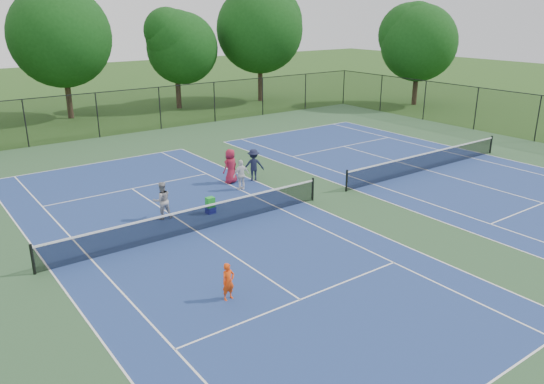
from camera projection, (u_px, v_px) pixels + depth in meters
ground at (330, 196)px, 24.55m from camera, size 140.00×140.00×0.00m
court_pad at (330, 196)px, 24.55m from camera, size 36.00×36.00×0.01m
tennis_court_left at (196, 229)px, 20.60m from camera, size 12.00×23.83×1.07m
tennis_court_right at (427, 168)px, 28.45m from camera, size 12.00×23.83×1.07m
perimeter_fence at (331, 163)px, 24.03m from camera, size 36.08×36.08×3.02m
tree_back_b at (61, 32)px, 39.94m from camera, size 7.60×7.60×10.03m
tree_back_c at (176, 43)px, 44.59m from camera, size 6.00×6.00×8.40m
tree_back_d at (260, 25)px, 47.87m from camera, size 7.80×7.80×10.37m
tree_side_e at (419, 38)px, 46.20m from camera, size 6.60×6.60×8.87m
child_player at (228, 282)px, 15.61m from camera, size 0.45×0.32×1.17m
instructor at (162, 200)px, 21.65m from camera, size 0.83×0.68×1.58m
bystander_a at (241, 175)px, 25.15m from camera, size 0.87×0.37×1.48m
bystander_b at (254, 165)px, 26.50m from camera, size 1.21×1.02×1.62m
bystander_c at (231, 166)px, 26.12m from camera, size 0.95×0.74×1.73m
ball_crate at (211, 210)px, 22.42m from camera, size 0.42×0.36×0.28m
ball_hopper at (210, 202)px, 22.30m from camera, size 0.35×0.29×0.43m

